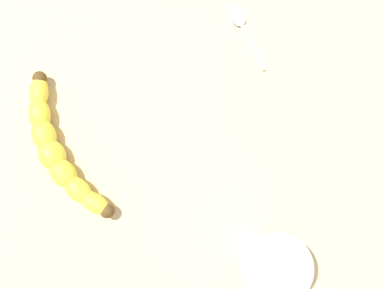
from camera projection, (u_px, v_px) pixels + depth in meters
The scene contains 4 objects.
wooden_tabletop at pixel (184, 167), 61.36cm from camera, with size 120.00×120.00×3.00cm, color #D0B284.
banana at pixel (58, 152), 58.13cm from camera, with size 6.97×24.05×3.82cm.
smoothie_glass at pixel (269, 259), 54.07cm from camera, with size 8.78×8.78×10.47cm.
teaspoon at pixel (239, 20), 61.15cm from camera, with size 2.46×11.22×0.80cm.
Camera 1 is at (-0.61, 1.48, 62.95)cm, focal length 37.43 mm.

